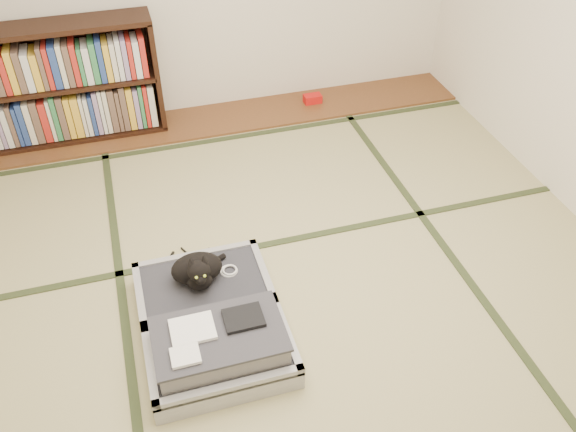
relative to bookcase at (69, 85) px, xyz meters
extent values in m
plane|color=tan|center=(1.16, -2.07, -0.45)|extent=(4.50, 4.50, 0.00)
cube|color=brown|center=(1.16, -0.07, -0.44)|extent=(4.00, 0.50, 0.02)
cube|color=red|center=(1.93, -0.04, -0.40)|extent=(0.15, 0.09, 0.07)
cube|color=#2D381E|center=(0.16, -2.07, -0.45)|extent=(0.05, 4.50, 0.01)
cube|color=#2D381E|center=(2.16, -2.07, -0.45)|extent=(0.05, 4.50, 0.01)
cube|color=#2D381E|center=(1.16, -1.67, -0.45)|extent=(4.00, 0.05, 0.01)
cube|color=#2D381E|center=(1.16, -0.37, -0.45)|extent=(4.00, 0.05, 0.01)
cube|color=black|center=(0.65, 0.00, 0.02)|extent=(0.04, 0.31, 0.86)
cube|color=black|center=(0.00, 0.00, -0.42)|extent=(1.34, 0.31, 0.04)
cube|color=black|center=(0.00, 0.00, 0.46)|extent=(1.34, 0.31, 0.04)
cube|color=black|center=(0.00, 0.00, 0.02)|extent=(1.28, 0.31, 0.03)
cube|color=black|center=(0.00, 0.14, 0.02)|extent=(1.34, 0.02, 0.86)
cube|color=gray|center=(0.00, -0.02, -0.20)|extent=(1.21, 0.21, 0.36)
cube|color=gray|center=(0.00, -0.02, 0.21)|extent=(1.21, 0.21, 0.33)
cube|color=#A8A7AC|center=(0.62, -2.51, -0.39)|extent=(0.74, 0.50, 0.13)
cube|color=#303038|center=(0.62, -2.51, -0.35)|extent=(0.66, 0.42, 0.10)
cube|color=#A8A7AC|center=(0.62, -2.74, -0.32)|extent=(0.74, 0.04, 0.05)
cube|color=#A8A7AC|center=(0.62, -2.28, -0.32)|extent=(0.74, 0.04, 0.05)
cube|color=#A8A7AC|center=(0.27, -2.51, -0.32)|extent=(0.04, 0.50, 0.05)
cube|color=#A8A7AC|center=(0.97, -2.51, -0.32)|extent=(0.04, 0.50, 0.05)
cube|color=#A8A7AC|center=(0.62, -2.01, -0.39)|extent=(0.74, 0.50, 0.13)
cube|color=#303038|center=(0.62, -2.01, -0.35)|extent=(0.66, 0.42, 0.10)
cube|color=#A8A7AC|center=(0.62, -2.24, -0.32)|extent=(0.74, 0.04, 0.05)
cube|color=#A8A7AC|center=(0.62, -1.79, -0.32)|extent=(0.74, 0.04, 0.05)
cube|color=#A8A7AC|center=(0.27, -2.01, -0.32)|extent=(0.04, 0.50, 0.05)
cube|color=#A8A7AC|center=(0.97, -2.01, -0.32)|extent=(0.04, 0.50, 0.05)
cylinder|color=black|center=(0.62, -2.26, -0.31)|extent=(0.67, 0.02, 0.02)
cube|color=gray|center=(0.62, -2.51, -0.26)|extent=(0.63, 0.39, 0.13)
cube|color=#3A3941|center=(0.62, -2.51, -0.19)|extent=(0.65, 0.41, 0.01)
cube|color=white|center=(0.50, -2.46, -0.17)|extent=(0.22, 0.18, 0.02)
cube|color=black|center=(0.76, -2.46, -0.17)|extent=(0.20, 0.16, 0.02)
cube|color=white|center=(0.44, -2.61, -0.17)|extent=(0.14, 0.12, 0.02)
cube|color=white|center=(0.40, -2.75, -0.38)|extent=(0.06, 0.01, 0.04)
cube|color=white|center=(0.52, -2.75, -0.39)|extent=(0.05, 0.01, 0.03)
cube|color=orange|center=(0.87, -2.75, -0.38)|extent=(0.05, 0.01, 0.03)
cube|color=#197F33|center=(0.80, -2.75, -0.36)|extent=(0.04, 0.01, 0.03)
ellipsoid|color=black|center=(0.60, -1.99, -0.22)|extent=(0.29, 0.19, 0.18)
ellipsoid|color=black|center=(0.60, -2.07, -0.24)|extent=(0.14, 0.10, 0.10)
ellipsoid|color=black|center=(0.60, -2.10, -0.13)|extent=(0.12, 0.11, 0.12)
sphere|color=black|center=(0.60, -2.15, -0.15)|extent=(0.06, 0.06, 0.06)
cone|color=black|center=(0.56, -2.08, -0.07)|extent=(0.04, 0.05, 0.06)
cone|color=black|center=(0.63, -2.08, -0.07)|extent=(0.04, 0.05, 0.06)
sphere|color=#A5BF33|center=(0.58, -2.16, -0.12)|extent=(0.02, 0.02, 0.02)
sphere|color=#A5BF33|center=(0.62, -2.16, -0.12)|extent=(0.02, 0.02, 0.02)
cylinder|color=black|center=(0.70, -1.90, -0.28)|extent=(0.18, 0.10, 0.03)
torus|color=white|center=(0.78, -1.98, -0.30)|extent=(0.10, 0.10, 0.01)
torus|color=white|center=(0.78, -1.98, -0.29)|extent=(0.09, 0.09, 0.01)
cube|color=black|center=(0.57, -1.71, -0.44)|extent=(0.33, 0.22, 0.01)
cube|color=black|center=(0.45, -1.66, -0.44)|extent=(0.11, 0.17, 0.01)
cube|color=black|center=(0.68, -1.66, -0.44)|extent=(0.19, 0.05, 0.01)
cylinder|color=black|center=(0.57, -1.58, -0.44)|extent=(0.04, 0.07, 0.01)
camera|label=1|loc=(0.39, -4.46, 2.17)|focal=38.00mm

